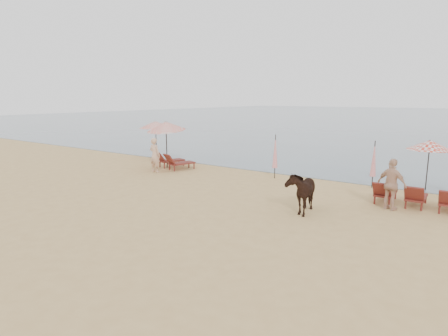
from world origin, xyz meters
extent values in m
plane|color=tan|center=(0.00, 0.00, 0.00)|extent=(120.00, 120.00, 0.00)
cube|color=#51606B|center=(0.00, 80.00, 0.00)|extent=(160.00, 140.00, 0.06)
cube|color=maroon|center=(-6.09, 8.36, 0.36)|extent=(1.07, 1.57, 0.08)
cube|color=maroon|center=(-6.32, 7.63, 0.65)|extent=(0.78, 0.65, 0.63)
cube|color=maroon|center=(-5.02, 8.02, 0.36)|extent=(1.07, 1.57, 0.08)
cube|color=maroon|center=(-5.25, 7.29, 0.65)|extent=(0.78, 0.65, 0.63)
cube|color=maroon|center=(5.85, 7.61, 0.34)|extent=(0.65, 1.38, 0.08)
cube|color=maroon|center=(5.86, 6.88, 0.62)|extent=(0.64, 0.46, 0.60)
cube|color=maroon|center=(6.93, 7.62, 0.34)|extent=(0.65, 1.38, 0.08)
cube|color=maroon|center=(6.93, 6.89, 0.62)|extent=(0.64, 0.46, 0.60)
cylinder|color=black|center=(-9.30, 10.31, 1.13)|extent=(0.05, 0.05, 2.26)
cone|color=red|center=(-9.30, 10.31, 2.20)|extent=(2.15, 2.15, 0.46)
sphere|color=black|center=(-9.30, 10.31, 2.41)|extent=(0.08, 0.08, 0.08)
cylinder|color=black|center=(-6.11, 7.98, 1.23)|extent=(0.06, 0.06, 2.45)
cone|color=red|center=(-6.11, 7.98, 2.39)|extent=(2.17, 2.21, 0.74)
sphere|color=black|center=(-6.11, 7.98, 2.62)|extent=(0.09, 0.09, 0.09)
cylinder|color=black|center=(6.89, 10.46, 1.02)|extent=(0.05, 0.05, 2.05)
cone|color=red|center=(6.89, 10.46, 2.00)|extent=(1.82, 1.82, 0.41)
sphere|color=black|center=(6.89, 10.46, 2.19)|extent=(0.07, 0.07, 0.07)
cylinder|color=black|center=(0.33, 8.97, 1.10)|extent=(0.05, 0.05, 2.20)
cone|color=red|center=(0.33, 8.97, 1.36)|extent=(0.27, 0.27, 1.65)
cylinder|color=black|center=(4.84, 9.71, 1.06)|extent=(0.05, 0.05, 2.12)
cone|color=red|center=(4.84, 9.71, 1.32)|extent=(0.26, 0.26, 1.59)
imported|color=black|center=(3.68, 4.51, 0.76)|extent=(1.17, 1.92, 1.51)
imported|color=tan|center=(-5.70, 6.64, 0.94)|extent=(0.69, 0.45, 1.87)
imported|color=tan|center=(6.23, 6.57, 0.93)|extent=(1.18, 0.80, 1.87)
camera|label=1|loc=(8.79, -7.53, 4.01)|focal=30.00mm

